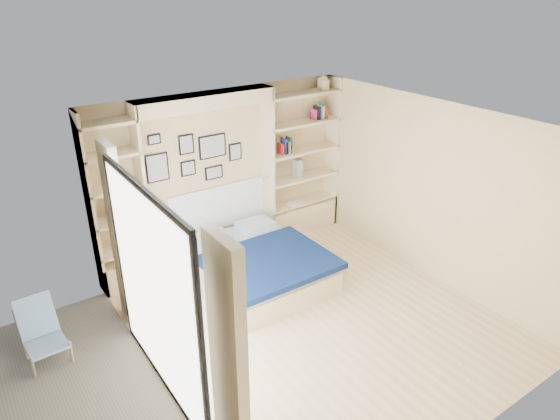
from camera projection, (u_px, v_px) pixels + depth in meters
ground at (313, 318)px, 6.28m from camera, size 4.50×4.50×0.00m
room_shell at (224, 206)px, 6.76m from camera, size 4.50×4.50×4.50m
bed at (257, 263)px, 6.98m from camera, size 1.61×2.08×1.07m
photo_gallery at (194, 157)px, 7.03m from camera, size 1.48×0.02×0.82m
reading_lamps at (213, 192)px, 7.16m from camera, size 1.92×0.12×0.15m
shelf_decor at (290, 135)px, 7.68m from camera, size 3.55×0.23×2.03m
deck_chair at (42, 332)px, 5.52m from camera, size 0.45×0.71×0.70m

